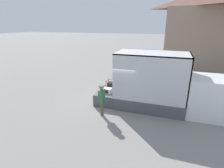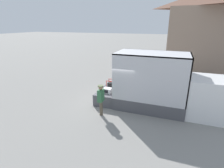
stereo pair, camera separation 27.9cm
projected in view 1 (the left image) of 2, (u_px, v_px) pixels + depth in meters
name	position (u px, v px, depth m)	size (l,w,h in m)	color
ground_plane	(118.00, 102.00, 11.30)	(160.00, 160.00, 0.00)	gray
box_truck	(178.00, 95.00, 9.92)	(5.98, 2.23, 3.30)	white
tailgate_deck	(109.00, 96.00, 11.37)	(1.26, 2.11, 0.72)	#4C4C51
microwave	(108.00, 90.00, 10.88)	(0.48, 0.42, 0.29)	white
portable_generator	(113.00, 85.00, 11.55)	(0.72, 0.49, 0.58)	black
worker_person	(102.00, 97.00, 9.35)	(0.31, 0.44, 1.74)	brown
house_backdrop	(211.00, 27.00, 20.00)	(10.19, 8.11, 8.73)	gray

